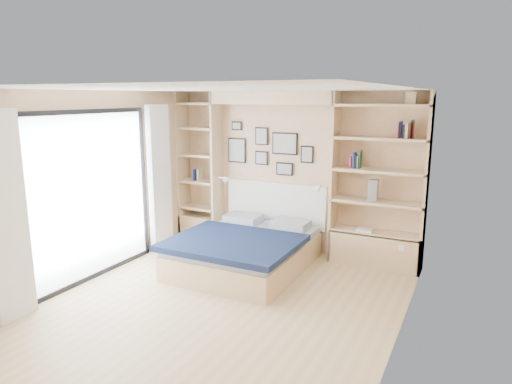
% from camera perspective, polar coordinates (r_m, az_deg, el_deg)
% --- Properties ---
extents(ground, '(4.50, 4.50, 0.00)m').
position_cam_1_polar(ground, '(5.60, -4.28, -13.79)').
color(ground, '#D1BA84').
rests_on(ground, ground).
extents(room_shell, '(4.50, 4.50, 4.50)m').
position_cam_1_polar(room_shell, '(6.70, -0.64, 0.31)').
color(room_shell, '#D8B285').
rests_on(room_shell, ground).
extents(bed, '(1.71, 2.11, 1.07)m').
position_cam_1_polar(bed, '(6.59, -1.31, -7.13)').
color(bed, '#DAB88D').
rests_on(bed, ground).
extents(photo_gallery, '(1.48, 0.02, 0.82)m').
position_cam_1_polar(photo_gallery, '(7.27, 1.41, 5.43)').
color(photo_gallery, black).
rests_on(photo_gallery, ground).
extents(reading_lamps, '(1.92, 0.12, 0.15)m').
position_cam_1_polar(reading_lamps, '(7.08, 1.74, 1.14)').
color(reading_lamps, silver).
rests_on(reading_lamps, ground).
extents(shelf_decor, '(3.54, 0.23, 2.03)m').
position_cam_1_polar(shelf_decor, '(6.58, 14.13, 5.38)').
color(shelf_decor, '#AC2032').
rests_on(shelf_decor, ground).
extents(deck, '(3.20, 4.00, 0.05)m').
position_cam_1_polar(deck, '(7.94, -27.45, -7.26)').
color(deck, '#695B4D').
rests_on(deck, ground).
extents(deck_chair, '(0.71, 0.97, 0.88)m').
position_cam_1_polar(deck_chair, '(7.07, -25.89, -5.79)').
color(deck_chair, tan).
rests_on(deck_chair, ground).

